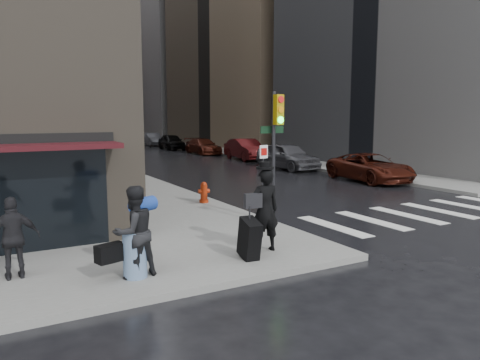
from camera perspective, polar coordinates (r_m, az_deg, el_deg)
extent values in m
plane|color=black|center=(11.75, 1.27, -8.63)|extent=(140.00, 140.00, 0.00)
cube|color=slate|center=(37.29, -20.26, 2.44)|extent=(4.00, 50.00, 0.15)
cube|color=slate|center=(41.56, -1.54, 3.45)|extent=(3.00, 50.00, 0.15)
cube|color=silver|center=(14.52, 11.28, -5.53)|extent=(0.50, 3.00, 0.01)
cube|color=silver|center=(15.58, 15.78, -4.75)|extent=(0.50, 3.00, 0.01)
cube|color=silver|center=(16.73, 19.68, -4.05)|extent=(0.50, 3.00, 0.01)
cube|color=silver|center=(17.95, 23.05, -3.43)|extent=(0.50, 3.00, 0.01)
cube|color=silver|center=(19.23, 25.99, -2.88)|extent=(0.50, 3.00, 0.01)
cube|color=slate|center=(75.32, -4.19, 14.93)|extent=(22.00, 20.00, 25.00)
cube|color=slate|center=(89.38, -22.19, 15.54)|extent=(40.00, 12.00, 32.00)
imported|color=black|center=(11.02, 3.02, -3.69)|extent=(0.77, 0.55, 1.96)
cylinder|color=black|center=(10.86, 3.05, 1.49)|extent=(0.42, 0.42, 0.05)
cylinder|color=black|center=(10.86, 3.06, 1.81)|extent=(0.26, 0.26, 0.16)
cube|color=black|center=(10.78, 1.61, -2.53)|extent=(0.43, 0.18, 0.34)
cube|color=black|center=(10.50, 1.16, -7.22)|extent=(0.41, 0.79, 0.99)
cylinder|color=black|center=(10.37, 1.17, -4.42)|extent=(0.04, 0.04, 0.46)
imported|color=black|center=(9.47, -12.79, -6.21)|extent=(1.05, 0.92, 1.84)
cube|color=black|center=(9.50, -15.53, -8.55)|extent=(0.61, 0.44, 0.34)
cylinder|color=navy|center=(9.63, -11.73, -2.95)|extent=(0.63, 0.51, 0.29)
imported|color=black|center=(10.21, -25.87, -6.38)|extent=(0.97, 0.41, 1.64)
cylinder|color=black|center=(13.94, 4.08, 2.74)|extent=(0.12, 0.12, 3.88)
cube|color=#AA8C0B|center=(13.72, 4.72, 8.54)|extent=(0.29, 0.21, 0.87)
cylinder|color=red|center=(13.65, 5.01, 9.76)|extent=(0.20, 0.07, 0.19)
cylinder|color=orange|center=(13.65, 4.99, 8.54)|extent=(0.20, 0.07, 0.19)
cylinder|color=#19E533|center=(13.65, 4.98, 7.32)|extent=(0.20, 0.07, 0.19)
cylinder|color=black|center=(13.79, 2.82, -0.56)|extent=(0.06, 0.06, 2.33)
cube|color=white|center=(13.65, 2.91, 3.46)|extent=(0.29, 0.06, 0.39)
cube|color=black|center=(13.96, 3.93, 6.14)|extent=(0.87, 0.14, 0.21)
cylinder|color=#942309|center=(17.28, -4.42, -2.57)|extent=(0.34, 0.34, 0.11)
cylinder|color=#942309|center=(17.23, -4.43, -1.71)|extent=(0.25, 0.25, 0.63)
sphere|color=#942309|center=(17.18, -4.44, -0.60)|extent=(0.23, 0.23, 0.23)
cylinder|color=#942309|center=(17.21, -4.43, -1.36)|extent=(0.44, 0.22, 0.15)
imported|color=#42160D|center=(24.61, 15.59, 1.48)|extent=(2.82, 5.24, 1.40)
imported|color=#4D4D52|center=(29.06, 5.82, 2.93)|extent=(2.08, 4.87, 1.64)
imported|color=#3D0C0D|center=(34.80, 0.72, 3.74)|extent=(2.07, 4.90, 1.57)
imported|color=#41160D|center=(40.20, -4.52, 4.12)|extent=(1.89, 4.61, 1.34)
imported|color=black|center=(45.90, -8.34, 4.64)|extent=(2.06, 4.50, 1.49)
imported|color=#3B3C40|center=(51.97, -10.60, 4.90)|extent=(1.75, 4.27, 1.38)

